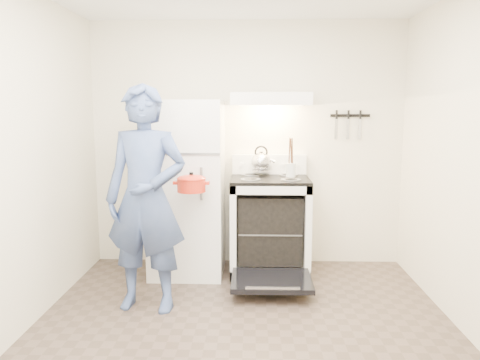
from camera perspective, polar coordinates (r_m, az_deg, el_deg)
name	(u,v)px	position (r m, az deg, el deg)	size (l,w,h in m)	color
floor	(243,343)	(3.45, 0.36, -19.27)	(3.60, 3.60, 0.00)	#4B3D34
back_wall	(247,145)	(4.86, 0.87, 4.34)	(3.20, 0.02, 2.50)	beige
refrigerator	(187,188)	(4.61, -6.43, -0.97)	(0.70, 0.70, 1.70)	white
stove_body	(270,227)	(4.67, 3.62, -5.69)	(0.76, 0.65, 0.92)	white
cooktop	(270,179)	(4.58, 3.68, 0.08)	(0.76, 0.65, 0.03)	black
backsplash	(269,164)	(4.85, 3.58, 1.93)	(0.76, 0.07, 0.20)	white
oven_door	(271,281)	(4.21, 3.85, -12.13)	(0.70, 0.54, 0.04)	black
oven_rack	(270,229)	(4.68, 3.62, -5.93)	(0.60, 0.52, 0.01)	slate
range_hood	(271,99)	(4.60, 3.74, 9.80)	(0.76, 0.50, 0.12)	white
knife_strip	(350,116)	(4.93, 13.28, 7.66)	(0.40, 0.02, 0.03)	black
pizza_stone	(279,226)	(4.72, 4.82, -5.63)	(0.30, 0.30, 0.02)	#936E55
tea_kettle	(261,161)	(4.74, 2.58, 2.37)	(0.24, 0.20, 0.30)	#B9B9BE
utensil_jar	(291,170)	(4.45, 6.21, 1.22)	(0.09, 0.09, 0.13)	silver
person	(146,199)	(3.80, -11.39, -2.29)	(0.66, 0.43, 1.81)	navy
dutch_oven	(191,185)	(4.04, -5.94, -0.63)	(0.31, 0.24, 0.21)	red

